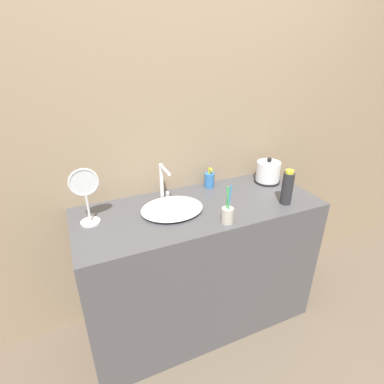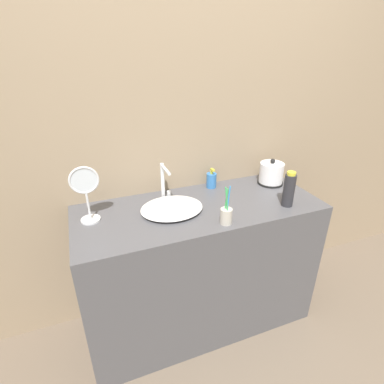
{
  "view_description": "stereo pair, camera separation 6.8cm",
  "coord_description": "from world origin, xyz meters",
  "px_view_note": "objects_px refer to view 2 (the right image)",
  "views": [
    {
      "loc": [
        -0.64,
        -1.06,
        1.68
      ],
      "look_at": [
        -0.05,
        0.28,
        0.96
      ],
      "focal_mm": 28.0,
      "sensor_mm": 36.0,
      "label": 1
    },
    {
      "loc": [
        -0.58,
        -1.09,
        1.68
      ],
      "look_at": [
        -0.05,
        0.28,
        0.96
      ],
      "focal_mm": 28.0,
      "sensor_mm": 36.0,
      "label": 2
    }
  ],
  "objects_px": {
    "shampoo_bottle": "(289,190)",
    "vanity_mirror": "(86,191)",
    "lotion_bottle": "(211,180)",
    "electric_kettle": "(271,174)",
    "faucet": "(164,180)",
    "toothbrush_cup": "(226,215)"
  },
  "relations": [
    {
      "from": "toothbrush_cup",
      "to": "vanity_mirror",
      "type": "xyz_separation_m",
      "value": [
        -0.64,
        0.28,
        0.12
      ]
    },
    {
      "from": "lotion_bottle",
      "to": "electric_kettle",
      "type": "bearing_deg",
      "value": -12.67
    },
    {
      "from": "shampoo_bottle",
      "to": "vanity_mirror",
      "type": "relative_size",
      "value": 0.68
    },
    {
      "from": "lotion_bottle",
      "to": "toothbrush_cup",
      "type": "bearing_deg",
      "value": -104.65
    },
    {
      "from": "faucet",
      "to": "lotion_bottle",
      "type": "relative_size",
      "value": 1.7
    },
    {
      "from": "electric_kettle",
      "to": "vanity_mirror",
      "type": "distance_m",
      "value": 1.14
    },
    {
      "from": "electric_kettle",
      "to": "toothbrush_cup",
      "type": "height_order",
      "value": "toothbrush_cup"
    },
    {
      "from": "lotion_bottle",
      "to": "shampoo_bottle",
      "type": "distance_m",
      "value": 0.48
    },
    {
      "from": "electric_kettle",
      "to": "toothbrush_cup",
      "type": "relative_size",
      "value": 0.82
    },
    {
      "from": "faucet",
      "to": "toothbrush_cup",
      "type": "distance_m",
      "value": 0.43
    },
    {
      "from": "toothbrush_cup",
      "to": "vanity_mirror",
      "type": "height_order",
      "value": "vanity_mirror"
    },
    {
      "from": "faucet",
      "to": "electric_kettle",
      "type": "bearing_deg",
      "value": -2.43
    },
    {
      "from": "toothbrush_cup",
      "to": "shampoo_bottle",
      "type": "xyz_separation_m",
      "value": [
        0.41,
        0.05,
        0.05
      ]
    },
    {
      "from": "electric_kettle",
      "to": "shampoo_bottle",
      "type": "height_order",
      "value": "shampoo_bottle"
    },
    {
      "from": "faucet",
      "to": "electric_kettle",
      "type": "relative_size",
      "value": 1.28
    },
    {
      "from": "shampoo_bottle",
      "to": "vanity_mirror",
      "type": "bearing_deg",
      "value": 167.68
    },
    {
      "from": "faucet",
      "to": "shampoo_bottle",
      "type": "relative_size",
      "value": 1.07
    },
    {
      "from": "vanity_mirror",
      "to": "lotion_bottle",
      "type": "bearing_deg",
      "value": 10.95
    },
    {
      "from": "electric_kettle",
      "to": "lotion_bottle",
      "type": "height_order",
      "value": "electric_kettle"
    },
    {
      "from": "toothbrush_cup",
      "to": "shampoo_bottle",
      "type": "distance_m",
      "value": 0.42
    },
    {
      "from": "toothbrush_cup",
      "to": "electric_kettle",
      "type": "bearing_deg",
      "value": 34.13
    },
    {
      "from": "toothbrush_cup",
      "to": "faucet",
      "type": "bearing_deg",
      "value": 120.27
    }
  ]
}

